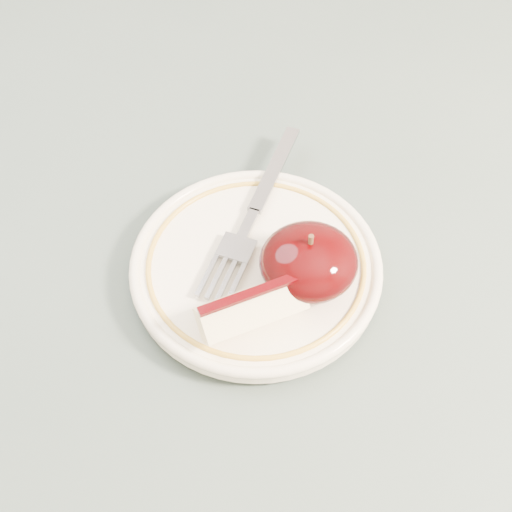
{
  "coord_description": "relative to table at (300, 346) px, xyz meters",
  "views": [
    {
      "loc": [
        -0.08,
        -0.31,
        1.22
      ],
      "look_at": [
        -0.04,
        0.02,
        0.78
      ],
      "focal_mm": 50.0,
      "sensor_mm": 36.0,
      "label": 1
    }
  ],
  "objects": [
    {
      "name": "table",
      "position": [
        0.0,
        0.0,
        0.0
      ],
      "size": [
        0.9,
        0.9,
        0.75
      ],
      "color": "brown",
      "rests_on": "ground"
    },
    {
      "name": "plate",
      "position": [
        -0.04,
        0.02,
        0.1
      ],
      "size": [
        0.2,
        0.2,
        0.02
      ],
      "color": "white",
      "rests_on": "table"
    },
    {
      "name": "apple_half",
      "position": [
        -0.0,
        -0.0,
        0.13
      ],
      "size": [
        0.07,
        0.07,
        0.05
      ],
      "color": "black",
      "rests_on": "plate"
    },
    {
      "name": "fork",
      "position": [
        -0.03,
        0.07,
        0.11
      ],
      "size": [
        0.11,
        0.18,
        0.0
      ],
      "rotation": [
        0.0,
        0.0,
        1.1
      ],
      "color": "gray",
      "rests_on": "plate"
    },
    {
      "name": "apple_wedge",
      "position": [
        -0.05,
        -0.03,
        0.12
      ],
      "size": [
        0.09,
        0.06,
        0.04
      ],
      "rotation": [
        0.0,
        0.0,
        0.29
      ],
      "color": "#F5EBB5",
      "rests_on": "plate"
    }
  ]
}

